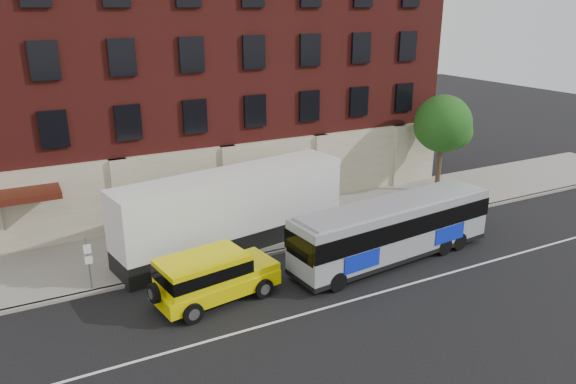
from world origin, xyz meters
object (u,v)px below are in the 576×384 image
shipping_container (233,212)px  yellow_suv (210,275)px  sign_pole (89,261)px  street_tree (443,126)px  city_bus (393,228)px

shipping_container → yellow_suv: bearing=-122.4°
sign_pole → shipping_container: size_ratio=0.21×
sign_pole → yellow_suv: bearing=-35.1°
yellow_suv → shipping_container: 5.24m
street_tree → yellow_suv: size_ratio=1.13×
street_tree → shipping_container: street_tree is taller
sign_pole → yellow_suv: size_ratio=0.45×
shipping_container → street_tree: bearing=7.4°
street_tree → shipping_container: size_ratio=0.51×
sign_pole → shipping_container: (7.03, 1.39, 0.51)m
yellow_suv → street_tree: bearing=19.6°
city_bus → shipping_container: size_ratio=0.90×
sign_pole → street_tree: 22.49m
sign_pole → yellow_suv: (4.25, -2.99, -0.27)m
sign_pole → yellow_suv: 5.20m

